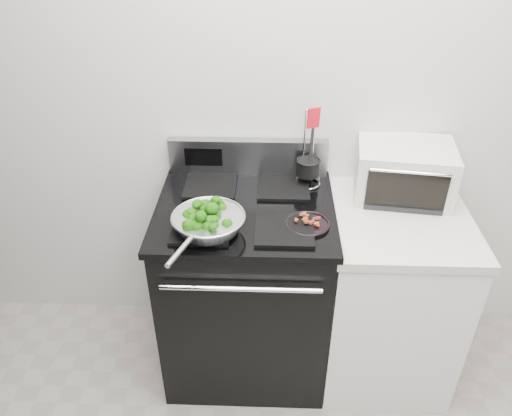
{
  "coord_description": "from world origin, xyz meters",
  "views": [
    {
      "loc": [
        -0.19,
        -0.42,
        2.15
      ],
      "look_at": [
        -0.25,
        1.36,
        0.98
      ],
      "focal_mm": 35.0,
      "sensor_mm": 36.0,
      "label": 1
    }
  ],
  "objects_px": {
    "gas_range": "(246,286)",
    "utensil_holder": "(308,171)",
    "skillet": "(208,222)",
    "toaster_oven": "(404,171)",
    "bacon_plate": "(308,222)"
  },
  "relations": [
    {
      "from": "skillet",
      "to": "toaster_oven",
      "type": "relative_size",
      "value": 1.0
    },
    {
      "from": "toaster_oven",
      "to": "skillet",
      "type": "bearing_deg",
      "value": -149.21
    },
    {
      "from": "skillet",
      "to": "toaster_oven",
      "type": "bearing_deg",
      "value": 43.36
    },
    {
      "from": "bacon_plate",
      "to": "toaster_oven",
      "type": "relative_size",
      "value": 0.4
    },
    {
      "from": "gas_range",
      "to": "bacon_plate",
      "type": "distance_m",
      "value": 0.57
    },
    {
      "from": "gas_range",
      "to": "utensil_holder",
      "type": "xyz_separation_m",
      "value": [
        0.28,
        0.21,
        0.53
      ]
    },
    {
      "from": "utensil_holder",
      "to": "toaster_oven",
      "type": "distance_m",
      "value": 0.44
    },
    {
      "from": "gas_range",
      "to": "utensil_holder",
      "type": "height_order",
      "value": "utensil_holder"
    },
    {
      "from": "gas_range",
      "to": "toaster_oven",
      "type": "height_order",
      "value": "toaster_oven"
    },
    {
      "from": "utensil_holder",
      "to": "skillet",
      "type": "bearing_deg",
      "value": -158.48
    },
    {
      "from": "skillet",
      "to": "bacon_plate",
      "type": "xyz_separation_m",
      "value": [
        0.41,
        0.06,
        -0.03
      ]
    },
    {
      "from": "gas_range",
      "to": "utensil_holder",
      "type": "bearing_deg",
      "value": 36.21
    },
    {
      "from": "toaster_oven",
      "to": "gas_range",
      "type": "bearing_deg",
      "value": -158.54
    },
    {
      "from": "skillet",
      "to": "toaster_oven",
      "type": "height_order",
      "value": "toaster_oven"
    },
    {
      "from": "skillet",
      "to": "gas_range",
      "type": "bearing_deg",
      "value": 73.87
    }
  ]
}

